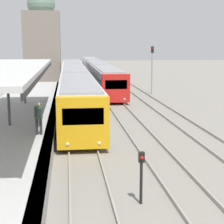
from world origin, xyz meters
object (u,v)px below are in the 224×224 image
at_px(person_on_platform, 38,116).
at_px(signal_mast_far, 152,64).
at_px(train_far, 97,71).
at_px(signal_post_near, 141,172).
at_px(train_near, 74,80).

bearing_deg(person_on_platform, signal_mast_far, 63.41).
height_order(train_far, signal_mast_far, signal_mast_far).
bearing_deg(person_on_platform, signal_post_near, -60.61).
xyz_separation_m(train_far, signal_post_near, (-1.85, -42.59, -0.48)).
xyz_separation_m(person_on_platform, train_far, (5.75, 35.66, -0.22)).
xyz_separation_m(train_near, signal_post_near, (1.69, -28.02, -0.52)).
height_order(person_on_platform, train_far, train_far).
xyz_separation_m(train_near, train_far, (3.54, 14.57, -0.04)).
relative_size(train_near, train_far, 1.01).
bearing_deg(train_near, signal_post_near, -86.54).
bearing_deg(signal_mast_far, signal_post_near, -103.48).
bearing_deg(signal_post_near, signal_mast_far, 76.52).
height_order(person_on_platform, signal_mast_far, signal_mast_far).
xyz_separation_m(signal_post_near, signal_mast_far, (6.78, 28.26, 2.10)).
bearing_deg(signal_mast_far, train_far, 108.98).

